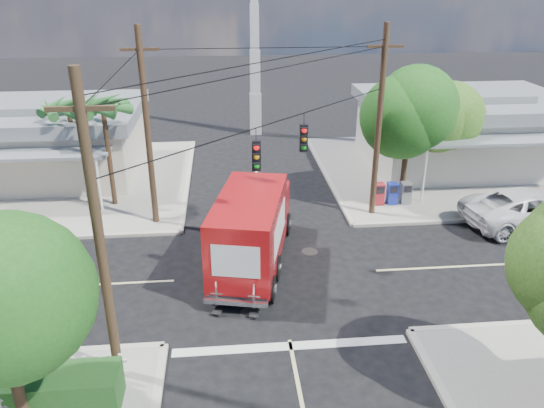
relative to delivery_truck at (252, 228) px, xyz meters
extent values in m
plane|color=black|center=(0.88, -0.99, -1.65)|extent=(120.00, 120.00, 0.00)
cube|color=gray|center=(11.88, 10.01, -1.58)|extent=(14.00, 14.00, 0.14)
cube|color=#BAB4A4|center=(4.88, 10.01, -1.58)|extent=(0.25, 14.00, 0.14)
cube|color=#BAB4A4|center=(11.88, 3.01, -1.58)|extent=(14.00, 0.25, 0.14)
cube|color=gray|center=(-10.12, 10.01, -1.58)|extent=(14.00, 14.00, 0.14)
cube|color=#BAB4A4|center=(-3.12, 10.01, -1.58)|extent=(0.25, 14.00, 0.14)
cube|color=#BAB4A4|center=(-10.12, 3.01, -1.58)|extent=(14.00, 0.25, 0.14)
cube|color=beige|center=(0.88, 9.01, -1.64)|extent=(0.12, 12.00, 0.01)
cube|color=beige|center=(10.88, -0.99, -1.64)|extent=(12.00, 0.12, 0.01)
cube|color=beige|center=(-9.12, -0.99, -1.64)|extent=(12.00, 0.12, 0.01)
cube|color=silver|center=(0.88, -5.29, -1.64)|extent=(7.50, 0.40, 0.01)
cube|color=silver|center=(13.38, 11.01, 0.19)|extent=(11.00, 8.00, 3.40)
cube|color=gray|center=(13.38, 11.01, 2.24)|extent=(11.80, 8.80, 0.70)
cube|color=gray|center=(13.38, 11.01, 2.74)|extent=(6.05, 4.40, 0.50)
cube|color=gray|center=(13.38, 6.11, 1.39)|extent=(9.90, 1.80, 0.15)
cylinder|color=silver|center=(8.98, 5.31, -0.06)|extent=(0.12, 0.12, 2.90)
cube|color=beige|center=(-11.12, 11.51, 0.09)|extent=(10.00, 8.00, 3.20)
cube|color=gray|center=(-11.12, 11.51, 2.04)|extent=(10.80, 8.80, 0.70)
cube|color=gray|center=(-11.12, 11.51, 2.54)|extent=(5.50, 4.40, 0.50)
cube|color=gray|center=(-11.12, 6.61, 1.19)|extent=(9.00, 1.80, 0.15)
cylinder|color=silver|center=(-7.12, 5.81, -0.16)|extent=(0.12, 0.12, 2.70)
cube|color=silver|center=(1.38, 19.01, -0.15)|extent=(0.80, 0.80, 3.00)
cube|color=silver|center=(1.38, 19.01, 2.85)|extent=(0.70, 0.70, 3.00)
cube|color=silver|center=(1.38, 19.01, 5.85)|extent=(0.60, 0.60, 3.00)
cylinder|color=#422D1C|center=(-6.12, -8.49, 0.35)|extent=(0.28, 0.28, 3.71)
sphere|color=#1B4F19|center=(-5.77, -8.79, 2.55)|extent=(3.25, 3.25, 3.25)
cylinder|color=#422D1C|center=(8.08, 5.81, 0.54)|extent=(0.28, 0.28, 4.10)
sphere|color=#1B4F19|center=(8.08, 5.81, 3.10)|extent=(4.10, 4.10, 4.10)
sphere|color=#1B4F19|center=(7.68, 6.01, 3.36)|extent=(3.33, 3.33, 3.33)
sphere|color=#1B4F19|center=(8.43, 5.51, 2.97)|extent=(3.58, 3.58, 3.58)
cylinder|color=#422D1C|center=(10.68, 8.01, 0.29)|extent=(0.28, 0.28, 3.58)
sphere|color=#2C5F15|center=(10.68, 8.01, 2.53)|extent=(3.58, 3.58, 3.58)
sphere|color=#2C5F15|center=(10.28, 8.21, 2.75)|extent=(2.91, 2.91, 2.91)
sphere|color=#2C5F15|center=(11.03, 7.71, 2.41)|extent=(3.14, 3.14, 3.14)
cylinder|color=#422D1C|center=(-6.62, 6.51, 0.99)|extent=(0.24, 0.24, 5.00)
cone|color=#2C6C2D|center=(-5.72, 6.51, 3.59)|extent=(0.50, 2.06, 0.98)
cone|color=#2C6C2D|center=(-6.06, 7.21, 3.59)|extent=(1.92, 1.68, 0.98)
cone|color=#2C6C2D|center=(-6.82, 7.39, 3.59)|extent=(2.12, 0.95, 0.98)
cone|color=#2C6C2D|center=(-7.43, 6.90, 3.59)|extent=(1.34, 2.07, 0.98)
cone|color=#2C6C2D|center=(-7.43, 6.12, 3.59)|extent=(1.34, 2.07, 0.98)
cone|color=#2C6C2D|center=(-6.82, 5.63, 3.59)|extent=(2.12, 0.95, 0.98)
cone|color=#2C6C2D|center=(-6.06, 5.80, 3.59)|extent=(1.92, 1.68, 0.98)
cylinder|color=#422D1C|center=(-8.62, 8.01, 0.79)|extent=(0.24, 0.24, 4.60)
cone|color=#2C6C2D|center=(-7.72, 8.01, 3.19)|extent=(0.50, 2.06, 0.98)
cone|color=#2C6C2D|center=(-8.06, 8.71, 3.19)|extent=(1.92, 1.68, 0.98)
cone|color=#2C6C2D|center=(-8.82, 8.89, 3.19)|extent=(2.12, 0.95, 0.98)
cone|color=#2C6C2D|center=(-9.43, 8.40, 3.19)|extent=(1.34, 2.07, 0.98)
cone|color=#2C6C2D|center=(-9.43, 7.62, 3.19)|extent=(1.34, 2.07, 0.98)
cone|color=#2C6C2D|center=(-8.82, 7.13, 3.19)|extent=(2.12, 0.95, 0.98)
cone|color=#2C6C2D|center=(-8.06, 7.30, 3.19)|extent=(1.92, 1.68, 0.98)
cylinder|color=#473321|center=(-4.32, -6.19, 2.85)|extent=(0.28, 0.28, 9.00)
cube|color=#473321|center=(-4.32, -6.19, 6.35)|extent=(1.60, 0.12, 0.12)
cylinder|color=#473321|center=(6.08, 4.21, 2.85)|extent=(0.28, 0.28, 9.00)
cube|color=#473321|center=(6.08, 4.21, 6.35)|extent=(1.60, 0.12, 0.12)
cylinder|color=#473321|center=(-4.32, 4.21, 2.85)|extent=(0.28, 0.28, 9.00)
cube|color=#473321|center=(-4.32, 4.21, 6.35)|extent=(1.60, 0.12, 0.12)
cylinder|color=black|center=(0.88, -0.99, 4.55)|extent=(10.43, 10.43, 0.04)
cube|color=black|center=(0.08, -1.79, 3.60)|extent=(0.30, 0.24, 1.05)
sphere|color=red|center=(0.08, -1.93, 3.93)|extent=(0.20, 0.20, 0.20)
cube|color=black|center=(1.98, 0.11, 3.60)|extent=(0.30, 0.24, 1.05)
sphere|color=red|center=(1.98, -0.03, 3.93)|extent=(0.20, 0.20, 0.20)
cube|color=silver|center=(-6.92, -6.59, -1.16)|extent=(5.94, 0.05, 0.08)
cube|color=silver|center=(-6.92, -6.59, -0.76)|extent=(5.94, 0.05, 0.08)
cube|color=silver|center=(-4.12, -6.59, -1.01)|extent=(0.09, 0.06, 1.00)
cube|color=#1B3F18|center=(-7.12, -7.39, -0.96)|extent=(6.20, 1.20, 1.10)
cube|color=#A91E28|center=(6.68, 5.21, -0.96)|extent=(0.50, 0.50, 1.10)
cube|color=#1729A3|center=(7.38, 5.21, -0.96)|extent=(0.50, 0.50, 1.10)
cube|color=slate|center=(8.08, 5.21, -0.96)|extent=(0.50, 0.50, 1.10)
cube|color=black|center=(0.03, 0.14, -1.14)|extent=(3.69, 7.51, 0.23)
cube|color=#B21113|center=(0.66, 2.90, -0.40)|extent=(2.52, 2.03, 2.04)
cube|color=black|center=(0.81, 3.53, -0.03)|extent=(1.95, 0.66, 0.88)
cube|color=silver|center=(0.85, 3.71, -1.04)|extent=(2.10, 0.58, 0.32)
cube|color=#B21113|center=(-0.15, -0.67, 0.25)|extent=(3.45, 5.75, 2.68)
cube|color=white|center=(0.99, -0.93, 0.39)|extent=(0.76, 3.25, 1.20)
cube|color=white|center=(-1.30, -0.41, 0.39)|extent=(0.76, 3.25, 1.20)
cube|color=white|center=(-0.76, -3.30, 0.39)|extent=(1.63, 0.39, 1.20)
cube|color=silver|center=(-0.78, -3.42, -1.14)|extent=(2.22, 0.72, 0.17)
cube|color=silver|center=(-1.44, -3.39, -0.77)|extent=(0.42, 0.15, 0.93)
cube|color=silver|center=(-0.18, -3.68, -0.77)|extent=(0.42, 0.15, 0.93)
cylinder|color=black|center=(-0.41, 3.00, -1.14)|extent=(0.52, 1.06, 1.02)
cylinder|color=black|center=(1.67, 2.52, -1.14)|extent=(0.52, 1.06, 1.02)
cylinder|color=black|center=(-1.60, -2.24, -1.14)|extent=(0.52, 1.06, 1.02)
cylinder|color=black|center=(0.47, -2.71, -1.14)|extent=(0.52, 1.06, 1.02)
imported|color=silver|center=(13.04, 2.40, -0.78)|extent=(6.56, 3.70, 1.73)
camera|label=1|loc=(-0.99, -18.81, 9.29)|focal=35.00mm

